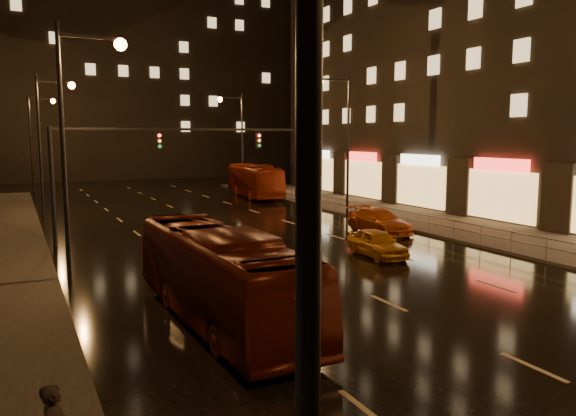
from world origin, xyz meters
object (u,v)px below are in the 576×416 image
(bus_red, at_px, (220,275))
(taxi_near, at_px, (377,243))
(taxi_far, at_px, (379,221))
(bus_curb, at_px, (254,181))

(bus_red, distance_m, taxi_near, 11.31)
(taxi_far, bearing_deg, taxi_near, -126.48)
(taxi_near, bearing_deg, bus_red, -146.00)
(taxi_near, height_order, taxi_far, taxi_far)
(bus_curb, relative_size, taxi_near, 2.86)
(taxi_near, xyz_separation_m, taxi_far, (4.00, 5.48, 0.05))
(bus_curb, bearing_deg, taxi_near, -93.29)
(taxi_near, bearing_deg, taxi_far, 58.32)
(bus_curb, xyz_separation_m, taxi_far, (-1.00, -21.55, -0.83))
(bus_curb, distance_m, taxi_near, 27.50)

